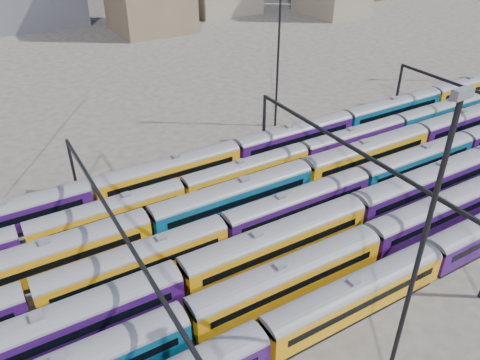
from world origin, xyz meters
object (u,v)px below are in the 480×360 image
rake_0 (431,256)px  mast_2 (421,251)px  rake_1 (370,240)px  rake_2 (180,278)px

rake_0 → mast_2: (-12.85, -7.00, 11.31)m
rake_1 → mast_2: mast_2 is taller
rake_2 → rake_1: bearing=-13.9°
mast_2 → rake_1: bearing=52.6°
mast_2 → rake_2: bearing=122.9°
rake_0 → mast_2: bearing=-151.4°
rake_2 → mast_2: mast_2 is taller
rake_1 → mast_2: 18.78m
rake_0 → rake_2: size_ratio=0.91×
rake_0 → rake_2: rake_2 is taller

